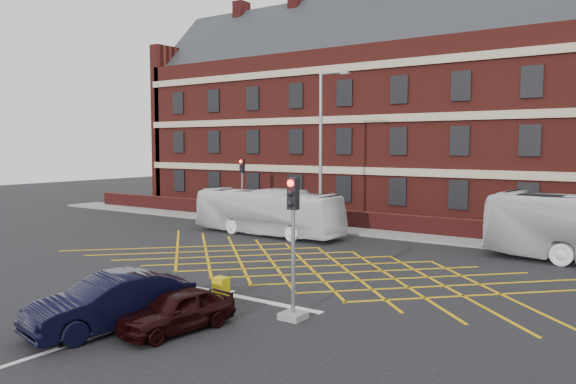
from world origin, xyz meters
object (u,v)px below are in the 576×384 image
Objects in this scene: car_navy at (111,302)px; utility_cabinet at (221,290)px; bus_left at (267,212)px; traffic_light_far at (242,195)px; direction_signs at (213,200)px; street_lamp at (321,182)px; car_maroon at (177,310)px; traffic_light_near at (293,261)px.

car_navy is 5.61× the size of utility_cabinet.
traffic_light_far is (-5.11, 3.96, 0.42)m from bus_left.
traffic_light_far is at bearing 127.25° from utility_cabinet.
bus_left is 2.25× the size of traffic_light_far.
traffic_light_far reaches higher than direction_signs.
street_lamp is at bearing 107.04° from utility_cabinet.
car_maroon is at bearing -50.13° from direction_signs.
street_lamp reaches higher than direction_signs.
direction_signs is 2.61× the size of utility_cabinet.
traffic_light_near is 1.00× the size of traffic_light_far.
traffic_light_far is 0.46× the size of street_lamp.
car_navy is 17.34m from street_lamp.
car_maroon is at bearing -149.18° from bus_left.
traffic_light_near reaches higher than car_maroon.
street_lamp reaches higher than car_maroon.
car_navy is 1.36× the size of car_maroon.
traffic_light_near is at bearing -2.95° from utility_cabinet.
traffic_light_far is (-11.56, 20.01, 0.98)m from car_navy.
traffic_light_far is at bearing 133.16° from traffic_light_near.
utility_cabinet is (-0.93, 2.89, -0.17)m from car_maroon.
car_maroon is 4.11× the size of utility_cabinet.
direction_signs is 21.07m from utility_cabinet.
car_maroon reaches higher than utility_cabinet.
traffic_light_far reaches higher than car_navy.
street_lamp is at bearing -20.80° from traffic_light_far.
utility_cabinet is (12.30, -16.17, -1.34)m from traffic_light_far.
traffic_light_near is at bearing 61.23° from car_maroon.
car_navy is at bearing -54.72° from direction_signs.
traffic_light_far is 20.36m from utility_cabinet.
street_lamp is at bearing 118.00° from traffic_light_near.
traffic_light_near is at bearing -62.00° from street_lamp.
utility_cabinet is (14.35, -15.40, -0.96)m from direction_signs.
bus_left is 11.41× the size of utility_cabinet.
utility_cabinet is at bearing 116.33° from car_maroon.
direction_signs is (-15.28, 18.29, 0.79)m from car_maroon.
bus_left is 16.04m from traffic_light_near.
bus_left is 2.25× the size of traffic_light_near.
car_maroon is 16.85m from street_lamp.
traffic_light_far is 1.94× the size of direction_signs.
bus_left is 7.84m from direction_signs.
bus_left reaches higher than car_navy.
bus_left is at bearing 120.48° from utility_cabinet.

